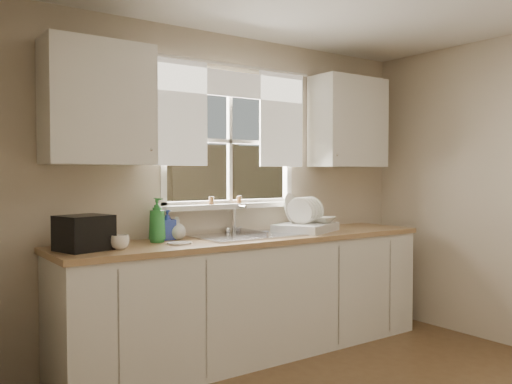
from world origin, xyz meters
TOP-DOWN VIEW (x-y plane):
  - room_walls at (0.00, -0.07)m, footprint 3.62×4.02m
  - window at (0.00, 2.00)m, footprint 1.38×0.16m
  - curtains at (0.00, 1.95)m, footprint 1.50×0.03m
  - base_cabinets at (0.00, 1.68)m, footprint 3.00×0.62m
  - countertop at (0.00, 1.68)m, footprint 3.04×0.65m
  - upper_cabinet_left at (-1.15, 1.82)m, footprint 0.70×0.33m
  - upper_cabinet_right at (1.15, 1.82)m, footprint 0.70×0.33m
  - wall_outlet at (0.88, 1.99)m, footprint 0.08×0.01m
  - sill_jars at (-0.09, 1.94)m, footprint 0.30×0.04m
  - backyard at (0.58, 8.42)m, footprint 20.00×10.00m
  - sink at (0.00, 1.71)m, footprint 0.88×0.52m
  - dish_rack at (0.54, 1.71)m, footprint 0.63×0.57m
  - bowl at (0.68, 1.65)m, footprint 0.26×0.26m
  - soap_bottle_a at (-0.75, 1.78)m, footprint 0.15×0.15m
  - soap_bottle_b at (-0.63, 1.87)m, footprint 0.10×0.10m
  - soap_bottle_c at (-0.56, 1.85)m, footprint 0.16×0.16m
  - saucer at (-0.68, 1.60)m, footprint 0.17×0.17m
  - cup at (-1.10, 1.59)m, footprint 0.12×0.12m
  - black_appliance at (-1.30, 1.68)m, footprint 0.36×0.33m

SIDE VIEW (x-z plane):
  - base_cabinets at x=0.00m, z-range 0.00..0.87m
  - sink at x=0.00m, z-range 0.64..1.04m
  - countertop at x=0.00m, z-range 0.87..0.91m
  - saucer at x=-0.68m, z-range 0.91..0.92m
  - cup at x=-1.10m, z-range 0.91..1.00m
  - dish_rack at x=0.54m, z-range 0.82..1.14m
  - soap_bottle_c at x=-0.56m, z-range 0.91..1.07m
  - bowl at x=0.68m, z-range 0.98..1.03m
  - soap_bottle_b at x=-0.63m, z-range 0.91..1.13m
  - black_appliance at x=-1.30m, z-range 0.91..1.13m
  - soap_bottle_a at x=-0.75m, z-range 0.91..1.22m
  - wall_outlet at x=0.88m, z-range 1.02..1.14m
  - sill_jars at x=-0.09m, z-range 1.15..1.21m
  - room_walls at x=0.00m, z-range -0.01..2.49m
  - window at x=0.00m, z-range 0.95..2.02m
  - upper_cabinet_left at x=-1.15m, z-range 1.45..2.25m
  - upper_cabinet_right at x=1.15m, z-range 1.45..2.25m
  - curtains at x=0.00m, z-range 1.53..2.34m
  - backyard at x=0.58m, z-range 0.40..6.53m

